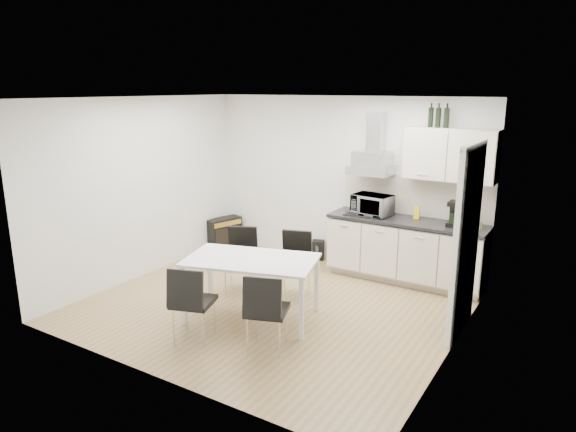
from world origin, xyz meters
The scene contains 15 objects.
ground centered at (0.00, 0.00, 0.00)m, with size 4.50×4.50×0.00m, color #A38656.
wall_back centered at (0.00, 2.00, 1.30)m, with size 4.50×0.10×2.60m, color silver.
wall_front centered at (0.00, -2.00, 1.30)m, with size 4.50×0.10×2.60m, color silver.
wall_left centered at (-2.25, 0.00, 1.30)m, with size 0.10×4.00×2.60m, color silver.
wall_right centered at (2.25, 0.00, 1.30)m, with size 0.10×4.00×2.60m, color silver.
ceiling centered at (0.00, 0.00, 2.60)m, with size 4.50×4.50×0.00m, color white.
doorway centered at (2.21, 0.55, 1.05)m, with size 0.08×1.04×2.10m, color white.
kitchenette centered at (1.19, 1.73, 0.83)m, with size 2.22×0.64×2.52m.
dining_table centered at (-0.02, -0.43, 0.68)m, with size 1.71×1.27×0.75m.
chair_far_left centered at (-0.62, 0.15, 0.44)m, with size 0.44×0.50×0.88m, color black, non-canonical shape.
chair_far_right centered at (0.10, 0.35, 0.44)m, with size 0.44×0.50×0.88m, color black, non-canonical shape.
chair_near_left centered at (-0.23, -1.23, 0.44)m, with size 0.44×0.50×0.88m, color black, non-canonical shape.
chair_near_right centered at (0.58, -0.99, 0.44)m, with size 0.44×0.50×0.88m, color black, non-canonical shape.
guitar_amp centered at (-2.10, 1.65, 0.26)m, with size 0.43×0.66×0.51m.
floor_speaker centered at (-0.37, 1.90, 0.16)m, with size 0.19×0.17×0.31m, color black.
Camera 1 is at (3.37, -5.11, 2.73)m, focal length 32.00 mm.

